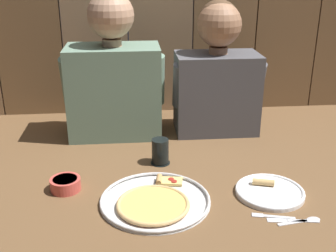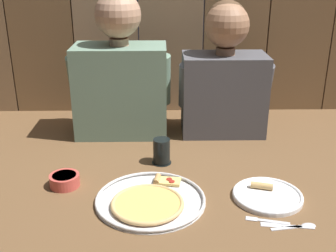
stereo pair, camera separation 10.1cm
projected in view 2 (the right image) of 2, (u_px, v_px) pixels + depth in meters
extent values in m
plane|color=brown|center=(176.00, 185.00, 1.45)|extent=(3.20, 3.20, 0.00)
cylinder|color=silver|center=(150.00, 201.00, 1.35)|extent=(0.36, 0.36, 0.01)
torus|color=silver|center=(150.00, 199.00, 1.34)|extent=(0.36, 0.36, 0.01)
cylinder|color=#B23823|center=(147.00, 205.00, 1.32)|extent=(0.22, 0.22, 0.00)
cylinder|color=#EFC660|center=(147.00, 204.00, 1.31)|extent=(0.21, 0.21, 0.01)
torus|color=tan|center=(147.00, 204.00, 1.31)|extent=(0.23, 0.23, 0.01)
cube|color=#F4D170|center=(169.00, 181.00, 1.45)|extent=(0.09, 0.06, 0.01)
cylinder|color=tan|center=(157.00, 179.00, 1.45)|extent=(0.03, 0.05, 0.02)
cylinder|color=#A3281E|center=(172.00, 182.00, 1.44)|extent=(0.02, 0.02, 0.00)
cylinder|color=#A3281E|center=(169.00, 179.00, 1.45)|extent=(0.02, 0.02, 0.00)
cylinder|color=white|center=(267.00, 196.00, 1.37)|extent=(0.23, 0.23, 0.01)
torus|color=white|center=(268.00, 195.00, 1.37)|extent=(0.23, 0.23, 0.01)
cylinder|color=tan|center=(262.00, 186.00, 1.40)|extent=(0.08, 0.04, 0.02)
cylinder|color=black|center=(162.00, 162.00, 1.60)|extent=(0.07, 0.07, 0.01)
cylinder|color=black|center=(162.00, 150.00, 1.59)|extent=(0.06, 0.06, 0.09)
cylinder|color=#CC4C42|center=(64.00, 181.00, 1.43)|extent=(0.10, 0.10, 0.04)
cylinder|color=#B23823|center=(64.00, 178.00, 1.43)|extent=(0.08, 0.08, 0.02)
cube|color=silver|center=(274.00, 221.00, 1.24)|extent=(0.10, 0.03, 0.01)
cube|color=silver|center=(252.00, 219.00, 1.26)|extent=(0.04, 0.03, 0.01)
cube|color=silver|center=(298.00, 226.00, 1.22)|extent=(0.10, 0.03, 0.01)
cube|color=silver|center=(271.00, 225.00, 1.23)|extent=(0.06, 0.03, 0.00)
cube|color=silver|center=(286.00, 228.00, 1.21)|extent=(0.10, 0.03, 0.01)
ellipsoid|color=silver|center=(309.00, 225.00, 1.22)|extent=(0.05, 0.04, 0.01)
cube|color=slate|center=(121.00, 90.00, 1.82)|extent=(0.39, 0.23, 0.39)
cylinder|color=tan|center=(119.00, 42.00, 1.74)|extent=(0.08, 0.08, 0.03)
sphere|color=tan|center=(118.00, 15.00, 1.70)|extent=(0.19, 0.19, 0.19)
sphere|color=black|center=(118.00, 11.00, 1.71)|extent=(0.18, 0.18, 0.18)
cylinder|color=slate|center=(78.00, 80.00, 1.76)|extent=(0.08, 0.14, 0.23)
cylinder|color=slate|center=(162.00, 80.00, 1.76)|extent=(0.08, 0.11, 0.23)
cube|color=#4C4C51|center=(223.00, 94.00, 1.83)|extent=(0.36, 0.21, 0.35)
cylinder|color=#9E7051|center=(226.00, 51.00, 1.76)|extent=(0.08, 0.08, 0.03)
sphere|color=#9E7051|center=(227.00, 25.00, 1.72)|extent=(0.19, 0.19, 0.19)
sphere|color=brown|center=(227.00, 21.00, 1.73)|extent=(0.17, 0.17, 0.17)
cylinder|color=#4C4C51|center=(188.00, 85.00, 1.78)|extent=(0.08, 0.12, 0.21)
cylinder|color=#4C4C51|center=(263.00, 85.00, 1.78)|extent=(0.08, 0.13, 0.21)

